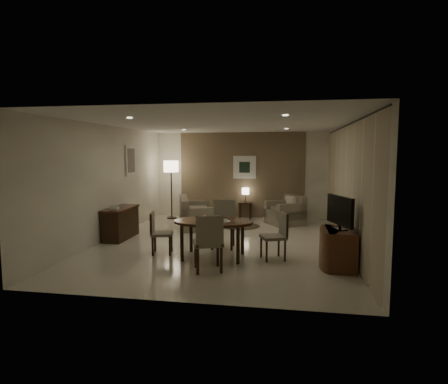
% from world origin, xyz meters
% --- Properties ---
extents(room_shell, '(5.50, 7.00, 2.70)m').
position_xyz_m(room_shell, '(0.00, 0.40, 1.35)').
color(room_shell, beige).
rests_on(room_shell, ground).
extents(taupe_accent, '(3.96, 0.03, 2.70)m').
position_xyz_m(taupe_accent, '(0.00, 3.48, 1.35)').
color(taupe_accent, brown).
rests_on(taupe_accent, wall_back).
extents(curtain_wall, '(0.08, 6.70, 2.58)m').
position_xyz_m(curtain_wall, '(2.68, 0.00, 1.32)').
color(curtain_wall, beige).
rests_on(curtain_wall, wall_right).
extents(curtain_rod, '(0.03, 6.80, 0.03)m').
position_xyz_m(curtain_rod, '(2.68, 0.00, 2.64)').
color(curtain_rod, black).
rests_on(curtain_rod, wall_right).
extents(art_back_frame, '(0.72, 0.03, 0.72)m').
position_xyz_m(art_back_frame, '(0.10, 3.46, 1.60)').
color(art_back_frame, silver).
rests_on(art_back_frame, wall_back).
extents(art_back_canvas, '(0.34, 0.01, 0.34)m').
position_xyz_m(art_back_canvas, '(0.10, 3.44, 1.60)').
color(art_back_canvas, black).
rests_on(art_back_canvas, wall_back).
extents(art_left_frame, '(0.03, 0.60, 0.80)m').
position_xyz_m(art_left_frame, '(-2.72, 1.20, 1.85)').
color(art_left_frame, silver).
rests_on(art_left_frame, wall_left).
extents(art_left_canvas, '(0.01, 0.46, 0.64)m').
position_xyz_m(art_left_canvas, '(-2.71, 1.20, 1.85)').
color(art_left_canvas, gray).
rests_on(art_left_canvas, wall_left).
extents(downlight_nl, '(0.10, 0.10, 0.01)m').
position_xyz_m(downlight_nl, '(-1.40, -1.80, 2.69)').
color(downlight_nl, white).
rests_on(downlight_nl, ceiling).
extents(downlight_nr, '(0.10, 0.10, 0.01)m').
position_xyz_m(downlight_nr, '(1.40, -1.80, 2.69)').
color(downlight_nr, white).
rests_on(downlight_nr, ceiling).
extents(downlight_fl, '(0.10, 0.10, 0.01)m').
position_xyz_m(downlight_fl, '(-1.40, 1.80, 2.69)').
color(downlight_fl, white).
rests_on(downlight_fl, ceiling).
extents(downlight_fr, '(0.10, 0.10, 0.01)m').
position_xyz_m(downlight_fr, '(1.40, 1.80, 2.69)').
color(downlight_fr, white).
rests_on(downlight_fr, ceiling).
extents(console_desk, '(0.48, 1.20, 0.75)m').
position_xyz_m(console_desk, '(-2.49, 0.00, 0.38)').
color(console_desk, '#4D2B18').
rests_on(console_desk, floor).
extents(telephone, '(0.20, 0.14, 0.09)m').
position_xyz_m(telephone, '(-2.49, -0.30, 0.80)').
color(telephone, white).
rests_on(telephone, console_desk).
extents(tv_cabinet, '(0.48, 0.90, 0.70)m').
position_xyz_m(tv_cabinet, '(2.40, -1.50, 0.35)').
color(tv_cabinet, brown).
rests_on(tv_cabinet, floor).
extents(flat_tv, '(0.36, 0.85, 0.60)m').
position_xyz_m(flat_tv, '(2.38, -1.50, 1.02)').
color(flat_tv, black).
rests_on(flat_tv, tv_cabinet).
extents(dining_table, '(1.56, 0.98, 0.73)m').
position_xyz_m(dining_table, '(0.04, -1.25, 0.37)').
color(dining_table, '#4D2B18').
rests_on(dining_table, floor).
extents(chair_near, '(0.62, 0.62, 1.01)m').
position_xyz_m(chair_near, '(0.11, -2.06, 0.50)').
color(chair_near, gray).
rests_on(chair_near, floor).
extents(chair_far, '(0.52, 0.52, 1.03)m').
position_xyz_m(chair_far, '(0.09, -0.45, 0.52)').
color(chair_far, gray).
rests_on(chair_far, floor).
extents(chair_left, '(0.49, 0.49, 0.85)m').
position_xyz_m(chair_left, '(-1.05, -1.14, 0.43)').
color(chair_left, gray).
rests_on(chair_left, floor).
extents(chair_right, '(0.56, 0.56, 0.90)m').
position_xyz_m(chair_right, '(1.20, -1.17, 0.45)').
color(chair_right, gray).
rests_on(chair_right, floor).
extents(plate_a, '(0.26, 0.26, 0.02)m').
position_xyz_m(plate_a, '(-0.14, -1.20, 0.74)').
color(plate_a, white).
rests_on(plate_a, dining_table).
extents(plate_b, '(0.26, 0.26, 0.02)m').
position_xyz_m(plate_b, '(0.26, -1.30, 0.74)').
color(plate_b, white).
rests_on(plate_b, dining_table).
extents(fruit_apple, '(0.09, 0.09, 0.09)m').
position_xyz_m(fruit_apple, '(-0.14, -1.20, 0.79)').
color(fruit_apple, '#CA5D17').
rests_on(fruit_apple, plate_a).
extents(napkin, '(0.12, 0.08, 0.03)m').
position_xyz_m(napkin, '(0.26, -1.30, 0.76)').
color(napkin, white).
rests_on(napkin, plate_b).
extents(round_rug, '(1.10, 1.10, 0.01)m').
position_xyz_m(round_rug, '(0.16, 1.98, 0.01)').
color(round_rug, '#3F3323').
rests_on(round_rug, floor).
extents(sofa, '(1.94, 1.38, 0.82)m').
position_xyz_m(sofa, '(-1.05, 1.74, 0.41)').
color(sofa, gray).
rests_on(sofa, floor).
extents(armchair, '(1.24, 1.26, 0.83)m').
position_xyz_m(armchair, '(1.39, 2.47, 0.42)').
color(armchair, gray).
rests_on(armchair, floor).
extents(side_table, '(0.40, 0.40, 0.52)m').
position_xyz_m(side_table, '(0.16, 3.25, 0.26)').
color(side_table, black).
rests_on(side_table, floor).
extents(table_lamp, '(0.22, 0.22, 0.50)m').
position_xyz_m(table_lamp, '(0.16, 3.25, 0.77)').
color(table_lamp, '#FFEAC1').
rests_on(table_lamp, side_table).
extents(floor_lamp, '(0.46, 0.46, 1.81)m').
position_xyz_m(floor_lamp, '(-2.13, 2.87, 0.91)').
color(floor_lamp, '#FFE5B7').
rests_on(floor_lamp, floor).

